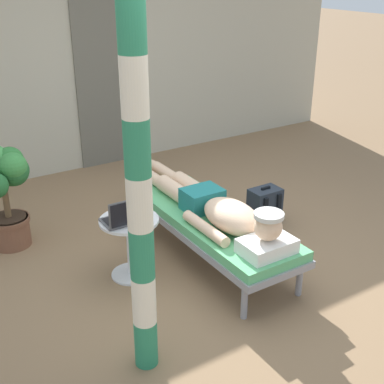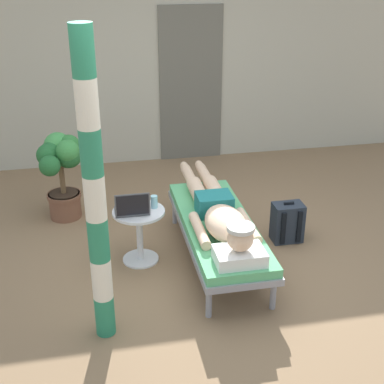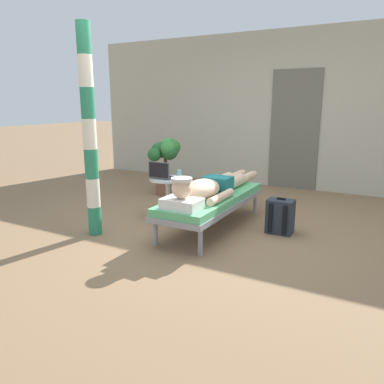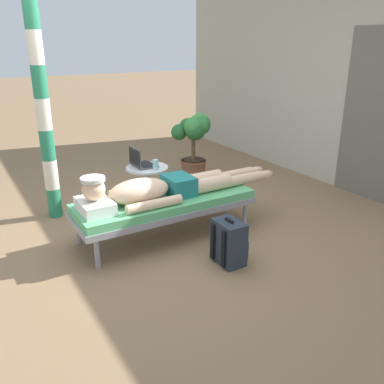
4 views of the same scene
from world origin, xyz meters
The scene contains 11 objects.
ground_plane centered at (0.00, 0.00, 0.00)m, with size 40.00×40.00×0.00m, color #846647.
house_wall_back centered at (0.04, 2.86, 1.35)m, with size 7.60×0.20×2.70m, color #B2AD99.
house_door_panel centered at (0.32, 2.75, 1.02)m, with size 0.84×0.03×2.04m, color #625F54.
lounge_chair centered at (0.04, 0.07, 0.35)m, with size 0.64×1.82×0.42m.
person_reclining centered at (0.04, 0.03, 0.52)m, with size 0.53×2.17×0.33m.
side_table centered at (-0.67, 0.22, 0.36)m, with size 0.48×0.48×0.52m.
laptop centered at (-0.73, 0.16, 0.58)m, with size 0.31×0.24×0.23m.
drink_glass centered at (-0.52, 0.25, 0.58)m, with size 0.06×0.06×0.12m, color #99D8E5.
backpack centered at (0.81, 0.30, 0.20)m, with size 0.30×0.26×0.42m.
potted_plant centered at (-1.38, 1.27, 0.61)m, with size 0.47×0.55×0.93m.
porch_post centered at (-1.05, -0.77, 1.15)m, with size 0.15×0.15×2.31m.
Camera 2 is at (-1.05, -4.12, 2.73)m, focal length 49.96 mm.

